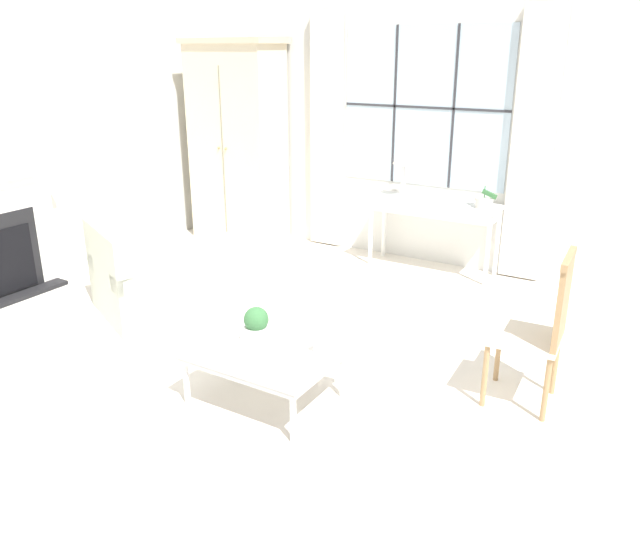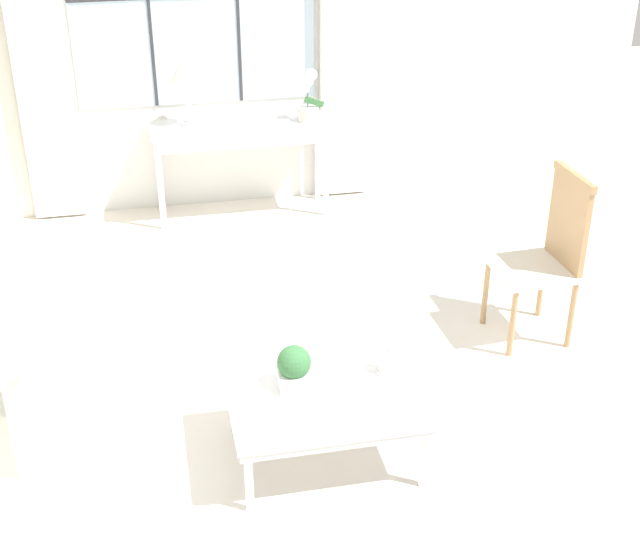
{
  "view_description": "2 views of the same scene",
  "coord_description": "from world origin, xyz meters",
  "px_view_note": "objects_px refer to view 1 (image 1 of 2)",
  "views": [
    {
      "loc": [
        2.48,
        -3.23,
        2.22
      ],
      "look_at": [
        0.35,
        0.33,
        0.77
      ],
      "focal_mm": 35.0,
      "sensor_mm": 36.0,
      "label": 1
    },
    {
      "loc": [
        -0.43,
        -3.73,
        2.94
      ],
      "look_at": [
        0.42,
        0.43,
        0.69
      ],
      "focal_mm": 50.0,
      "sensor_mm": 36.0,
      "label": 2
    }
  ],
  "objects_px": {
    "armoire": "(238,142)",
    "console_table": "(434,209)",
    "table_lamp": "(404,157)",
    "side_chair_wooden": "(544,322)",
    "armchair_upholstered": "(149,285)",
    "coffee_table": "(265,355)",
    "potted_plant_small": "(256,324)",
    "pillar_candle": "(320,346)",
    "potted_orchid": "(485,192)"
  },
  "relations": [
    {
      "from": "coffee_table",
      "to": "potted_plant_small",
      "type": "bearing_deg",
      "value": 143.41
    },
    {
      "from": "console_table",
      "to": "table_lamp",
      "type": "height_order",
      "value": "table_lamp"
    },
    {
      "from": "potted_orchid",
      "to": "coffee_table",
      "type": "relative_size",
      "value": 0.43
    },
    {
      "from": "armoire",
      "to": "potted_orchid",
      "type": "bearing_deg",
      "value": 0.6
    },
    {
      "from": "coffee_table",
      "to": "armoire",
      "type": "bearing_deg",
      "value": 130.12
    },
    {
      "from": "console_table",
      "to": "potted_orchid",
      "type": "relative_size",
      "value": 3.39
    },
    {
      "from": "side_chair_wooden",
      "to": "coffee_table",
      "type": "xyz_separation_m",
      "value": [
        -1.54,
        -0.88,
        -0.25
      ]
    },
    {
      "from": "potted_orchid",
      "to": "console_table",
      "type": "bearing_deg",
      "value": 176.43
    },
    {
      "from": "table_lamp",
      "to": "potted_plant_small",
      "type": "relative_size",
      "value": 2.39
    },
    {
      "from": "table_lamp",
      "to": "coffee_table",
      "type": "height_order",
      "value": "table_lamp"
    },
    {
      "from": "console_table",
      "to": "side_chair_wooden",
      "type": "xyz_separation_m",
      "value": [
        1.57,
        -2.14,
        -0.07
      ]
    },
    {
      "from": "potted_orchid",
      "to": "coffee_table",
      "type": "distance_m",
      "value": 3.09
    },
    {
      "from": "potted_orchid",
      "to": "pillar_candle",
      "type": "relative_size",
      "value": 2.96
    },
    {
      "from": "potted_orchid",
      "to": "potted_plant_small",
      "type": "distance_m",
      "value": 2.99
    },
    {
      "from": "table_lamp",
      "to": "armchair_upholstered",
      "type": "xyz_separation_m",
      "value": [
        -1.34,
        -2.39,
        -0.9
      ]
    },
    {
      "from": "armchair_upholstered",
      "to": "pillar_candle",
      "type": "xyz_separation_m",
      "value": [
        2.08,
        -0.55,
        0.17
      ]
    },
    {
      "from": "table_lamp",
      "to": "armoire",
      "type": "bearing_deg",
      "value": -177.23
    },
    {
      "from": "armchair_upholstered",
      "to": "side_chair_wooden",
      "type": "height_order",
      "value": "side_chair_wooden"
    },
    {
      "from": "armchair_upholstered",
      "to": "coffee_table",
      "type": "bearing_deg",
      "value": -21.23
    },
    {
      "from": "armoire",
      "to": "potted_orchid",
      "type": "distance_m",
      "value": 3.01
    },
    {
      "from": "side_chair_wooden",
      "to": "pillar_candle",
      "type": "height_order",
      "value": "side_chair_wooden"
    },
    {
      "from": "potted_plant_small",
      "to": "pillar_candle",
      "type": "distance_m",
      "value": 0.48
    },
    {
      "from": "armoire",
      "to": "console_table",
      "type": "xyz_separation_m",
      "value": [
        2.47,
        0.06,
        -0.52
      ]
    },
    {
      "from": "potted_plant_small",
      "to": "pillar_candle",
      "type": "xyz_separation_m",
      "value": [
        0.48,
        0.03,
        -0.05
      ]
    },
    {
      "from": "potted_orchid",
      "to": "table_lamp",
      "type": "bearing_deg",
      "value": 175.51
    },
    {
      "from": "potted_plant_small",
      "to": "console_table",
      "type": "bearing_deg",
      "value": 87.88
    },
    {
      "from": "armchair_upholstered",
      "to": "coffee_table",
      "type": "distance_m",
      "value": 1.87
    },
    {
      "from": "side_chair_wooden",
      "to": "pillar_candle",
      "type": "distance_m",
      "value": 1.43
    },
    {
      "from": "pillar_candle",
      "to": "table_lamp",
      "type": "bearing_deg",
      "value": 104.17
    },
    {
      "from": "potted_orchid",
      "to": "pillar_candle",
      "type": "bearing_deg",
      "value": -93.06
    },
    {
      "from": "coffee_table",
      "to": "armchair_upholstered",
      "type": "bearing_deg",
      "value": 158.77
    },
    {
      "from": "armoire",
      "to": "armchair_upholstered",
      "type": "height_order",
      "value": "armoire"
    },
    {
      "from": "armchair_upholstered",
      "to": "side_chair_wooden",
      "type": "xyz_separation_m",
      "value": [
        3.28,
        0.21,
        0.32
      ]
    },
    {
      "from": "side_chair_wooden",
      "to": "coffee_table",
      "type": "height_order",
      "value": "side_chair_wooden"
    },
    {
      "from": "potted_orchid",
      "to": "coffee_table",
      "type": "xyz_separation_m",
      "value": [
        -0.5,
        -2.99,
        -0.57
      ]
    },
    {
      "from": "potted_orchid",
      "to": "potted_plant_small",
      "type": "bearing_deg",
      "value": -102.25
    },
    {
      "from": "pillar_candle",
      "to": "console_table",
      "type": "bearing_deg",
      "value": 97.22
    },
    {
      "from": "table_lamp",
      "to": "side_chair_wooden",
      "type": "relative_size",
      "value": 0.52
    },
    {
      "from": "armoire",
      "to": "console_table",
      "type": "bearing_deg",
      "value": 1.47
    },
    {
      "from": "armoire",
      "to": "armchair_upholstered",
      "type": "relative_size",
      "value": 1.94
    },
    {
      "from": "console_table",
      "to": "potted_plant_small",
      "type": "bearing_deg",
      "value": -92.12
    },
    {
      "from": "console_table",
      "to": "table_lamp",
      "type": "distance_m",
      "value": 0.63
    },
    {
      "from": "armoire",
      "to": "potted_plant_small",
      "type": "height_order",
      "value": "armoire"
    },
    {
      "from": "table_lamp",
      "to": "armchair_upholstered",
      "type": "height_order",
      "value": "table_lamp"
    },
    {
      "from": "armoire",
      "to": "coffee_table",
      "type": "height_order",
      "value": "armoire"
    },
    {
      "from": "armoire",
      "to": "table_lamp",
      "type": "xyz_separation_m",
      "value": [
        2.1,
        0.1,
        -0.01
      ]
    },
    {
      "from": "table_lamp",
      "to": "armchair_upholstered",
      "type": "distance_m",
      "value": 2.88
    },
    {
      "from": "potted_orchid",
      "to": "side_chair_wooden",
      "type": "distance_m",
      "value": 2.38
    },
    {
      "from": "side_chair_wooden",
      "to": "coffee_table",
      "type": "relative_size",
      "value": 1.12
    },
    {
      "from": "console_table",
      "to": "armchair_upholstered",
      "type": "distance_m",
      "value": 2.94
    }
  ]
}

